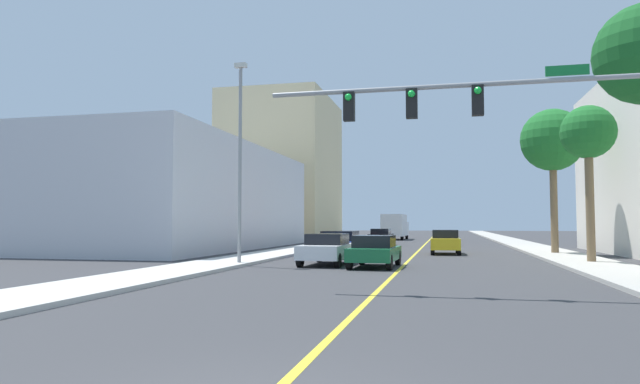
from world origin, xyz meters
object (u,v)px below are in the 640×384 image
(palm_mid, at_px, (588,135))
(delivery_truck, at_px, (395,226))
(car_yellow, at_px, (445,242))
(car_blue, at_px, (342,244))
(car_green, at_px, (375,251))
(traffic_signal_mast, at_px, (508,122))
(car_black, at_px, (381,237))
(car_red, at_px, (334,241))
(street_lamp, at_px, (240,152))
(palm_far, at_px, (553,141))
(car_white, at_px, (328,249))

(palm_mid, height_order, delivery_truck, palm_mid)
(palm_mid, relative_size, car_yellow, 1.85)
(car_blue, height_order, car_green, car_blue)
(traffic_signal_mast, height_order, car_green, traffic_signal_mast)
(car_black, bearing_deg, traffic_signal_mast, -76.51)
(traffic_signal_mast, height_order, delivery_truck, traffic_signal_mast)
(car_red, bearing_deg, street_lamp, 80.60)
(palm_far, relative_size, car_black, 2.04)
(car_yellow, distance_m, delivery_truck, 29.75)
(car_green, bearing_deg, delivery_truck, 96.04)
(car_green, bearing_deg, palm_mid, 24.08)
(car_white, xyz_separation_m, car_black, (-0.10, 22.24, 0.01))
(street_lamp, height_order, delivery_truck, street_lamp)
(car_red, bearing_deg, palm_mid, 147.43)
(car_red, height_order, delivery_truck, delivery_truck)
(traffic_signal_mast, xyz_separation_m, car_yellow, (-1.76, 19.76, -3.92))
(traffic_signal_mast, bearing_deg, car_black, 102.71)
(car_blue, bearing_deg, palm_far, 25.46)
(car_red, bearing_deg, car_blue, 104.28)
(car_white, distance_m, car_green, 2.50)
(car_red, bearing_deg, traffic_signal_mast, 112.09)
(car_green, bearing_deg, street_lamp, -173.98)
(palm_mid, height_order, car_red, palm_mid)
(delivery_truck, bearing_deg, street_lamp, -92.88)
(palm_far, height_order, car_green, palm_far)
(palm_far, relative_size, delivery_truck, 1.17)
(street_lamp, distance_m, palm_mid, 16.40)
(car_black, distance_m, delivery_truck, 17.23)
(car_white, distance_m, car_blue, 5.53)
(palm_far, bearing_deg, car_black, 135.93)
(car_yellow, bearing_deg, car_white, -118.17)
(street_lamp, bearing_deg, car_white, 19.93)
(traffic_signal_mast, relative_size, car_black, 2.42)
(palm_far, xyz_separation_m, car_green, (-9.48, -11.70, -6.22))
(car_black, distance_m, car_yellow, 13.13)
(traffic_signal_mast, height_order, car_red, traffic_signal_mast)
(car_black, bearing_deg, car_green, -83.30)
(traffic_signal_mast, distance_m, car_black, 32.76)
(street_lamp, relative_size, car_yellow, 2.32)
(car_green, height_order, car_red, car_green)
(traffic_signal_mast, relative_size, delivery_truck, 1.38)
(traffic_signal_mast, xyz_separation_m, car_blue, (-7.44, 15.01, -3.93))
(street_lamp, relative_size, car_blue, 2.13)
(palm_mid, bearing_deg, car_white, -166.24)
(car_black, bearing_deg, car_red, -99.36)
(car_green, distance_m, car_red, 13.10)
(street_lamp, height_order, car_black, street_lamp)
(car_green, relative_size, delivery_truck, 0.53)
(street_lamp, xyz_separation_m, car_yellow, (9.12, 11.66, -4.41))
(palm_far, distance_m, car_black, 17.66)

